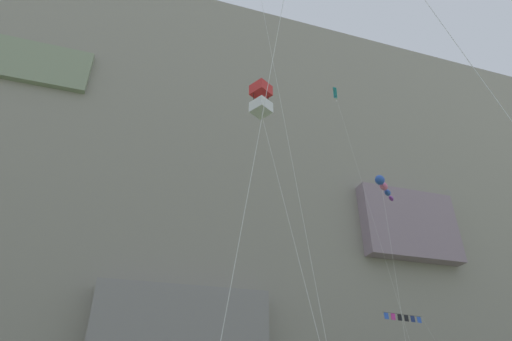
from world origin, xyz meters
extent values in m
cube|color=gray|center=(0.00, 57.15, 29.86)|extent=(180.00, 20.23, 59.73)
cube|color=gray|center=(-20.89, 47.35, 39.31)|extent=(13.60, 2.12, 6.19)
cube|color=gray|center=(0.00, 46.01, 9.40)|extent=(16.81, 3.50, 7.91)
cube|color=gray|center=(28.99, 47.05, 24.03)|extent=(13.87, 3.87, 9.63)
cylinder|color=silver|center=(0.17, 8.11, 9.65)|extent=(0.60, 4.50, 19.07)
cube|color=teal|center=(12.38, 33.19, 31.80)|extent=(0.48, 1.35, 1.32)
cylinder|color=black|center=(12.38, 33.19, 31.80)|extent=(0.49, 0.05, 1.05)
cube|color=navy|center=(12.36, 33.19, 31.28)|extent=(0.07, 0.16, 0.08)
cube|color=#8CCC33|center=(12.42, 33.19, 31.00)|extent=(0.03, 0.16, 0.08)
cube|color=white|center=(12.41, 33.19, 30.71)|extent=(0.03, 0.16, 0.08)
cylinder|color=silver|center=(13.77, 31.68, 15.87)|extent=(2.80, 3.03, 31.51)
cylinder|color=silver|center=(-1.25, 14.99, 14.36)|extent=(1.94, 3.60, 28.49)
cylinder|color=silver|center=(-3.38, 9.75, 8.71)|extent=(2.82, 0.49, 17.18)
cylinder|color=black|center=(19.38, 37.78, 10.44)|extent=(4.84, 0.90, 0.03)
cube|color=blue|center=(21.40, 38.14, 10.13)|extent=(0.51, 0.16, 0.56)
cube|color=navy|center=(20.59, 38.00, 10.13)|extent=(0.51, 0.14, 0.56)
cube|color=black|center=(19.79, 37.85, 10.13)|extent=(0.50, 0.12, 0.56)
cube|color=black|center=(18.98, 37.71, 10.13)|extent=(0.51, 0.16, 0.56)
cube|color=#CC3399|center=(18.17, 37.56, 10.13)|extent=(0.51, 0.15, 0.56)
cube|color=blue|center=(17.37, 37.42, 10.13)|extent=(0.51, 0.14, 0.56)
ellipsoid|color=blue|center=(9.00, 23.47, 15.56)|extent=(1.01, 1.00, 0.64)
ellipsoid|color=pink|center=(9.69, 24.12, 15.53)|extent=(0.93, 0.91, 0.53)
ellipsoid|color=blue|center=(10.39, 24.77, 15.49)|extent=(0.85, 0.83, 0.42)
ellipsoid|color=purple|center=(11.09, 25.42, 15.46)|extent=(0.77, 0.74, 0.30)
cylinder|color=silver|center=(8.30, 22.61, 7.76)|extent=(1.82, 2.13, 15.28)
cube|color=red|center=(-1.52, 15.97, 14.14)|extent=(0.97, 0.97, 0.50)
cube|color=white|center=(-1.52, 15.97, 13.23)|extent=(0.97, 0.97, 0.50)
cylinder|color=black|center=(-1.20, 15.97, 13.69)|extent=(0.02, 0.02, 1.33)
cylinder|color=black|center=(-1.84, 15.97, 13.69)|extent=(0.02, 0.02, 1.33)
cylinder|color=silver|center=(-1.13, 13.98, 6.55)|extent=(0.80, 3.99, 12.87)
camera|label=1|loc=(-5.64, 3.39, 2.57)|focal=29.12mm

